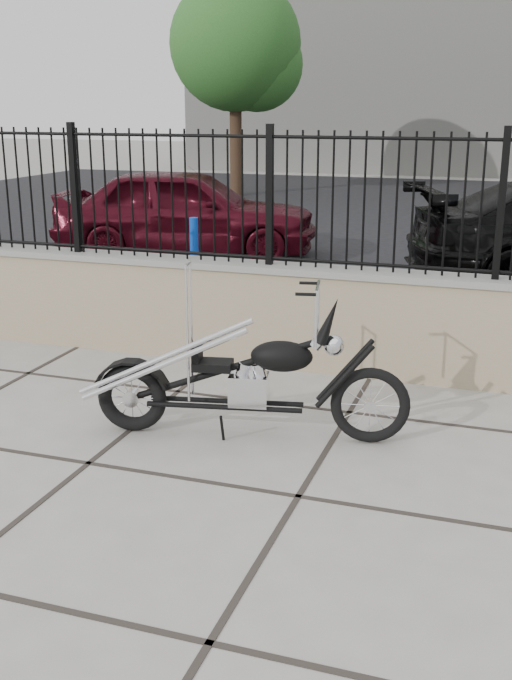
{
  "coord_description": "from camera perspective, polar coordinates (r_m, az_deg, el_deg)",
  "views": [
    {
      "loc": [
        1.2,
        -4.36,
        2.38
      ],
      "look_at": [
        -0.65,
        1.09,
        0.66
      ],
      "focal_mm": 42.0,
      "sensor_mm": 36.0,
      "label": 1
    }
  ],
  "objects": [
    {
      "name": "car_red",
      "position": [
        13.0,
        -5.02,
        9.18
      ],
      "size": [
        4.46,
        2.57,
        1.43
      ],
      "primitive_type": "imported",
      "rotation": [
        0.0,
        0.0,
        1.79
      ],
      "color": "#400914",
      "rests_on": "parking_lot"
    },
    {
      "name": "bollard_a",
      "position": [
        10.54,
        -4.44,
        6.17
      ],
      "size": [
        0.14,
        0.14,
        0.96
      ],
      "primitive_type": "cylinder",
      "rotation": [
        0.0,
        0.0,
        0.21
      ],
      "color": "#0B61B1",
      "rests_on": "ground_plane"
    },
    {
      "name": "iron_fence",
      "position": [
        7.01,
        8.9,
        9.7
      ],
      "size": [
        14.0,
        0.08,
        1.2
      ],
      "primitive_type": "cube",
      "color": "black",
      "rests_on": "retaining_wall"
    },
    {
      "name": "ground_plane",
      "position": [
        5.11,
        3.05,
        -11.16
      ],
      "size": [
        90.0,
        90.0,
        0.0
      ],
      "primitive_type": "plane",
      "color": "#99968E",
      "rests_on": "ground"
    },
    {
      "name": "chopper_motorcycle",
      "position": [
        5.74,
        -0.96,
        -0.81
      ],
      "size": [
        2.24,
        0.81,
        1.33
      ],
      "primitive_type": null,
      "rotation": [
        0.0,
        0.0,
        0.2
      ],
      "color": "black",
      "rests_on": "ground_plane"
    },
    {
      "name": "retaining_wall",
      "position": [
        7.22,
        8.52,
        1.17
      ],
      "size": [
        14.0,
        0.36,
        0.96
      ],
      "primitive_type": "cube",
      "color": "gray",
      "rests_on": "ground_plane"
    },
    {
      "name": "background_building",
      "position": [
        30.93,
        17.45,
        18.89
      ],
      "size": [
        22.0,
        6.0,
        8.0
      ],
      "primitive_type": "cube",
      "color": "beige",
      "rests_on": "ground_plane"
    },
    {
      "name": "parking_lot",
      "position": [
        17.07,
        14.67,
        8.06
      ],
      "size": [
        30.0,
        30.0,
        0.0
      ],
      "primitive_type": "plane",
      "color": "black",
      "rests_on": "ground"
    },
    {
      "name": "tree_left",
      "position": [
        21.77,
        -1.51,
        20.86
      ],
      "size": [
        3.38,
        3.38,
        5.71
      ],
      "rotation": [
        0.0,
        0.0,
        -0.33
      ],
      "color": "#382619",
      "rests_on": "ground_plane"
    }
  ]
}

